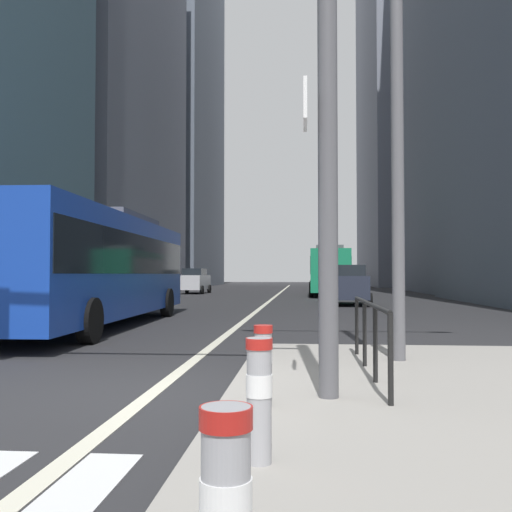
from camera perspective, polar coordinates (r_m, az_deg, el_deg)
The scene contains 16 objects.
ground_plane at distance 27.14m, azimuth 0.81°, elevation -5.02°, with size 160.00×160.00×0.00m, color #28282B.
lane_centre_line at distance 37.11m, azimuth 1.90°, elevation -4.16°, with size 0.20×80.00×0.01m, color beige.
office_tower_left_mid at distance 50.97m, azimuth -16.71°, elevation 16.56°, with size 11.83×23.12×35.07m, color slate.
office_tower_left_far at distance 77.26m, azimuth -9.10°, elevation 15.22°, with size 12.15×23.22×48.28m, color slate.
office_tower_right_mid at distance 54.72m, azimuth 21.60°, elevation 17.53°, with size 11.41×17.96×39.08m, color slate.
office_tower_right_far at distance 80.48m, azimuth 15.98°, elevation 14.83°, with size 13.73×24.93×48.99m, color slate.
city_bus_blue_oncoming at distance 16.83m, azimuth -15.75°, elevation -0.65°, with size 2.95×12.26×3.40m.
city_bus_red_receding at distance 40.22m, azimuth 7.35°, elevation -1.36°, with size 2.84×10.99×3.40m.
car_oncoming_mid at distance 44.09m, azimuth -6.26°, elevation -2.50°, with size 2.12×4.37×1.94m.
car_receding_near at distance 59.13m, azimuth 6.98°, elevation -2.33°, with size 2.15×4.12×1.94m.
car_receding_far at distance 27.81m, azimuth 9.33°, elevation -2.88°, with size 2.17×4.14×1.94m.
traffic_signal_gantry at distance 6.98m, azimuth -9.47°, elevation 19.91°, with size 5.72×0.65×6.00m.
street_lamp_post at distance 9.94m, azimuth 14.02°, elevation 20.55°, with size 5.50×0.32×8.00m.
bollard_left at distance 4.18m, azimuth 0.32°, elevation -13.72°, with size 0.20×0.20×0.90m.
bollard_right at distance 5.90m, azimuth 0.74°, elevation -10.56°, with size 0.20×0.20×0.83m.
pedestrian_railing at distance 7.91m, azimuth 11.39°, elevation -6.49°, with size 0.06×3.80×0.98m.
Camera 1 is at (1.91, -7.03, 1.51)m, focal length 39.58 mm.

